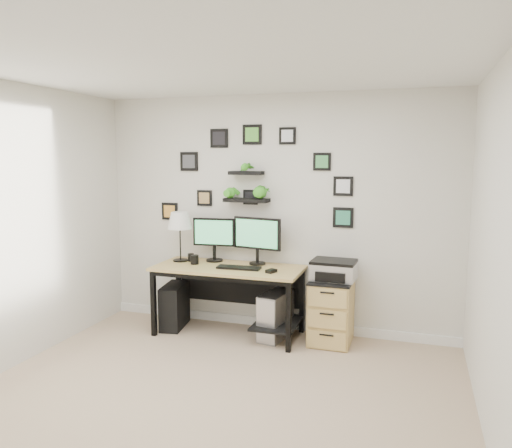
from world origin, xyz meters
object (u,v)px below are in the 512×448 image
at_px(printer, 334,270).
at_px(mug, 195,260).
at_px(desk, 233,277).
at_px(monitor_left, 214,236).
at_px(table_lamp, 180,222).
at_px(file_cabinet, 331,311).
at_px(pc_tower_grey, 275,315).
at_px(monitor_right, 257,237).
at_px(pc_tower_black, 175,306).

bearing_deg(printer, mug, -176.34).
relative_size(desk, mug, 15.93).
xyz_separation_m(monitor_left, table_lamp, (-0.37, -0.10, 0.16)).
height_order(desk, file_cabinet, desk).
distance_m(desk, pc_tower_grey, 0.62).
xyz_separation_m(table_lamp, mug, (0.22, -0.11, -0.40)).
bearing_deg(monitor_left, monitor_right, -0.68).
distance_m(pc_tower_grey, file_cabinet, 0.59).
relative_size(monitor_right, printer, 1.21).
bearing_deg(pc_tower_grey, printer, 6.36).
xyz_separation_m(pc_tower_black, printer, (1.79, 0.08, 0.53)).
height_order(monitor_right, mug, monitor_right).
distance_m(mug, pc_tower_grey, 1.07).
relative_size(pc_tower_black, file_cabinet, 0.73).
xyz_separation_m(desk, monitor_left, (-0.29, 0.18, 0.41)).
bearing_deg(file_cabinet, printer, 34.05).
distance_m(pc_tower_black, file_cabinet, 1.78).
bearing_deg(printer, monitor_right, 173.12).
height_order(table_lamp, file_cabinet, table_lamp).
bearing_deg(pc_tower_grey, mug, -178.11).
height_order(monitor_left, pc_tower_grey, monitor_left).
xyz_separation_m(file_cabinet, printer, (0.02, 0.01, 0.44)).
relative_size(table_lamp, file_cabinet, 0.84).
xyz_separation_m(monitor_left, file_cabinet, (1.36, -0.12, -0.70)).
relative_size(file_cabinet, printer, 1.46).
xyz_separation_m(desk, printer, (1.09, 0.07, 0.15)).
height_order(monitor_left, printer, monitor_left).
xyz_separation_m(pc_tower_black, file_cabinet, (1.77, 0.07, 0.09)).
bearing_deg(monitor_left, desk, -31.84).
height_order(monitor_right, table_lamp, table_lamp).
height_order(pc_tower_grey, printer, printer).
relative_size(pc_tower_grey, printer, 1.15).
bearing_deg(pc_tower_black, mug, -12.23).
bearing_deg(printer, desk, -176.39).
bearing_deg(monitor_left, table_lamp, -164.68).
relative_size(mug, printer, 0.22).
bearing_deg(monitor_left, pc_tower_black, -155.09).
bearing_deg(file_cabinet, table_lamp, 179.39).
distance_m(monitor_left, monitor_right, 0.51).
bearing_deg(table_lamp, desk, -6.64).
xyz_separation_m(desk, mug, (-0.44, -0.03, 0.17)).
distance_m(mug, file_cabinet, 1.58).
relative_size(monitor_left, pc_tower_black, 1.01).
relative_size(desk, table_lamp, 2.85).
distance_m(mug, printer, 1.52).
relative_size(monitor_left, table_lamp, 0.88).
bearing_deg(monitor_left, file_cabinet, -5.07).
distance_m(monitor_right, pc_tower_grey, 0.87).
distance_m(monitor_left, printer, 1.40).
bearing_deg(desk, pc_tower_black, -178.84).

